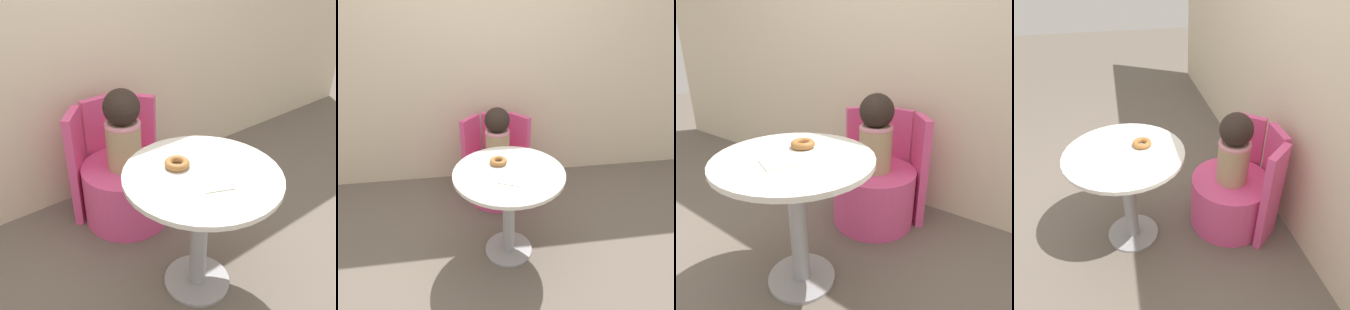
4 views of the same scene
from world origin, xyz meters
TOP-DOWN VIEW (x-y plane):
  - ground_plane at (0.00, 0.00)m, footprint 12.00×12.00m
  - back_wall at (0.00, 1.13)m, footprint 6.00×0.06m
  - round_table at (0.09, -0.00)m, footprint 0.73×0.73m
  - tub_chair at (0.09, 0.70)m, footprint 0.54×0.54m
  - booth_backrest at (0.09, 0.92)m, footprint 0.64×0.24m
  - child_figure at (0.09, 0.70)m, footprint 0.21×0.21m
  - donut at (0.03, 0.11)m, footprint 0.12×0.12m
  - paper_napkin at (0.08, -0.09)m, footprint 0.17×0.17m

SIDE VIEW (x-z plane):
  - ground_plane at x=0.00m, z-range 0.00..0.00m
  - tub_chair at x=0.09m, z-range 0.00..0.38m
  - booth_backrest at x=0.09m, z-range 0.00..0.73m
  - round_table at x=0.09m, z-range 0.18..0.87m
  - child_figure at x=0.09m, z-range 0.39..0.88m
  - paper_napkin at x=0.08m, z-range 0.69..0.70m
  - donut at x=0.03m, z-range 0.69..0.73m
  - back_wall at x=0.00m, z-range 0.00..2.40m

